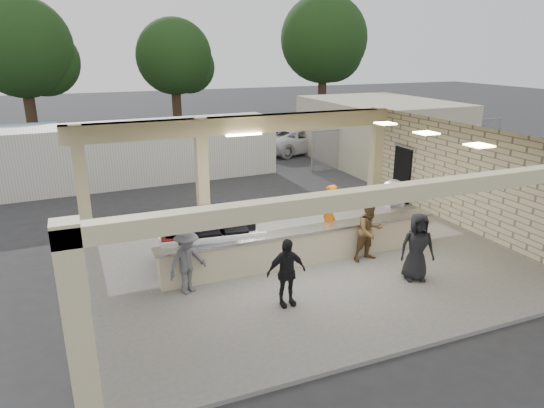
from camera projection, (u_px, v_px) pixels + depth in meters
name	position (u px, v px, depth m)	size (l,w,h in m)	color
ground	(297.00, 258.00, 13.98)	(120.00, 120.00, 0.00)	#2A2A2D
pavilion	(294.00, 207.00, 14.23)	(12.01, 10.00, 3.55)	slate
baggage_counter	(305.00, 246.00, 13.36)	(8.20, 0.58, 0.98)	#C7B894
luggage_cart	(209.00, 232.00, 13.28)	(2.92, 1.99, 1.61)	white
drum_fan	(394.00, 192.00, 18.14)	(0.95, 0.50, 1.01)	white
baggage_handler	(330.00, 216.00, 14.36)	(0.69, 0.38, 1.89)	orange
passenger_a	(370.00, 231.00, 13.40)	(0.84, 0.37, 1.73)	brown
passenger_b	(286.00, 272.00, 11.03)	(0.96, 0.35, 1.63)	black
passenger_c	(187.00, 262.00, 11.60)	(1.05, 0.37, 1.62)	#545459
passenger_d	(417.00, 247.00, 12.27)	(0.87, 0.36, 1.78)	black
car_white_a	(300.00, 140.00, 28.06)	(2.34, 4.95, 1.41)	white
car_white_b	(373.00, 134.00, 30.06)	(1.67, 4.47, 1.41)	white
car_dark	(296.00, 134.00, 30.36)	(1.40, 3.98, 1.33)	black
container_white	(141.00, 152.00, 21.76)	(12.29, 2.46, 2.66)	silver
fence	(413.00, 142.00, 25.56)	(12.06, 0.06, 2.03)	gray
tree_left	(27.00, 51.00, 30.77)	(6.60, 6.30, 9.00)	#382619
tree_mid	(178.00, 60.00, 36.33)	(6.00, 5.60, 8.00)	#382619
tree_right	(326.00, 43.00, 39.40)	(7.20, 7.00, 10.00)	#382619
adjacent_building	(379.00, 131.00, 25.73)	(6.00, 8.00, 3.20)	beige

